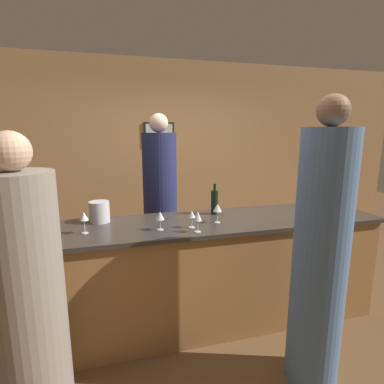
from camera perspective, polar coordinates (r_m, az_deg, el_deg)
ground_plane at (r=3.14m, az=2.81°, el=-23.17°), size 14.00×14.00×0.00m
back_wall at (r=4.54m, az=-4.87°, el=6.52°), size 8.00×0.08×2.80m
bar_counter at (r=2.89m, az=2.91°, el=-14.96°), size 3.21×0.75×1.00m
bartender at (r=3.41m, az=-6.03°, el=-3.34°), size 0.38×0.38×1.98m
guest_0 at (r=2.27m, az=23.20°, el=-11.41°), size 0.36×0.36×2.01m
guest_1 at (r=2.01m, az=-28.73°, el=-18.61°), size 0.40×0.40×1.79m
wine_bottle_0 at (r=2.90m, az=4.31°, el=-1.87°), size 0.07×0.07×0.30m
ice_bucket at (r=2.76m, az=-17.21°, el=-3.63°), size 0.18×0.18×0.19m
wine_glass_0 at (r=2.47m, az=-31.07°, el=-5.46°), size 0.08×0.08×0.18m
wine_glass_1 at (r=2.97m, az=22.99°, el=-2.40°), size 0.07×0.07×0.17m
wine_glass_2 at (r=2.36m, az=1.09°, el=-4.70°), size 0.07×0.07×0.17m
wine_glass_3 at (r=2.48m, az=-19.91°, el=-4.49°), size 0.07×0.07×0.17m
wine_glass_4 at (r=2.43m, az=-6.10°, el=-4.62°), size 0.07×0.07×0.15m
wine_glass_5 at (r=2.48m, az=-0.03°, el=-4.41°), size 0.06×0.06×0.14m
wine_glass_6 at (r=2.61m, az=4.87°, el=-3.10°), size 0.08×0.08×0.17m
wine_glass_7 at (r=2.94m, az=26.02°, el=-2.53°), size 0.06×0.06×0.18m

